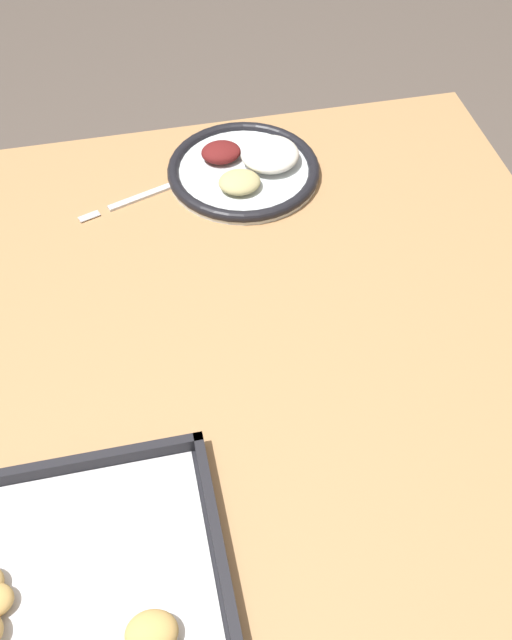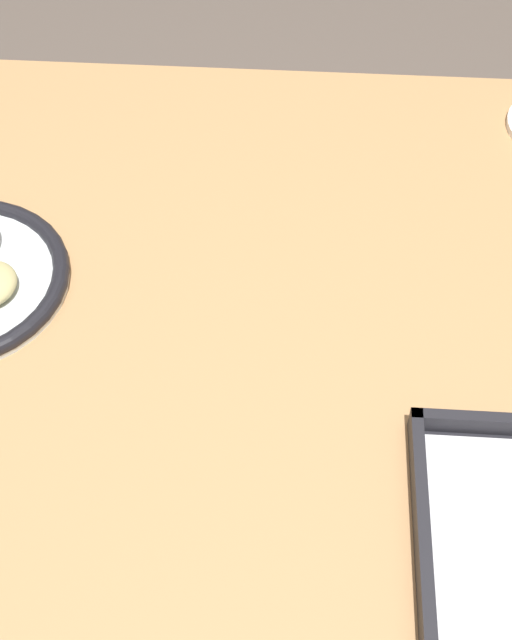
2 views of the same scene
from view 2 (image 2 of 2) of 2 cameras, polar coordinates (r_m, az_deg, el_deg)
name	(u,v)px [view 2 (image 2 of 2)]	position (r m, az deg, el deg)	size (l,w,h in m)	color
ground_plane	(255,615)	(1.62, -0.06, -18.37)	(8.00, 8.00, 0.00)	#564C44
dining_table	(255,406)	(1.06, -0.08, -5.56)	(1.07, 1.03, 0.73)	#AD7F51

